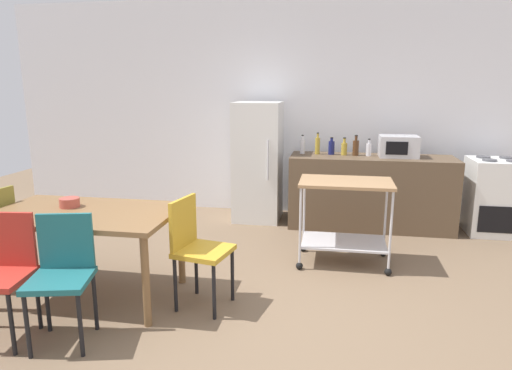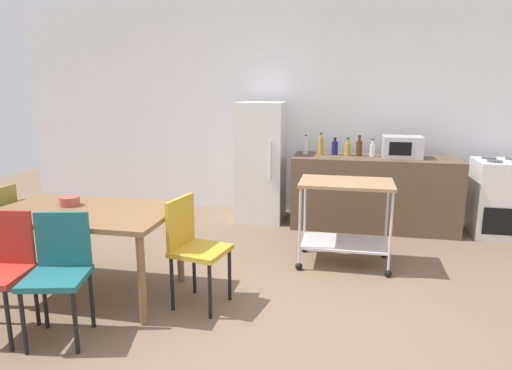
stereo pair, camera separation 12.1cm
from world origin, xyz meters
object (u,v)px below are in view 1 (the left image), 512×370
at_px(kitchen_cart, 345,208).
at_px(bottle_vinegar, 302,146).
at_px(refrigerator, 258,162).
at_px(chair_mustard, 196,244).
at_px(bottle_hot_sauce, 318,145).
at_px(bottle_soda, 356,147).
at_px(bottle_olive_oil, 331,147).
at_px(bottle_wine, 344,148).
at_px(fruit_bowl, 70,202).
at_px(chair_red, 2,268).
at_px(stove_oven, 494,196).
at_px(chair_teal, 62,270).
at_px(microwave, 398,146).
at_px(dining_table, 85,220).
at_px(bottle_soy_sauce, 369,149).

height_order(kitchen_cart, bottle_vinegar, bottle_vinegar).
bearing_deg(refrigerator, chair_mustard, -91.54).
relative_size(bottle_hot_sauce, bottle_soda, 1.07).
xyz_separation_m(bottle_olive_oil, bottle_wine, (0.16, -0.02, -0.00)).
bearing_deg(bottle_soda, fruit_bowl, -136.10).
bearing_deg(chair_red, bottle_wine, 45.88).
bearing_deg(bottle_hot_sauce, stove_oven, -2.03).
height_order(bottle_vinegar, fruit_bowl, bottle_vinegar).
xyz_separation_m(stove_oven, fruit_bowl, (-4.11, -2.32, 0.34)).
xyz_separation_m(chair_red, refrigerator, (1.26, 3.20, 0.26)).
height_order(chair_teal, bottle_wine, bottle_wine).
xyz_separation_m(chair_red, stove_oven, (4.16, 3.12, -0.07)).
distance_m(stove_oven, fruit_bowl, 4.74).
relative_size(microwave, fruit_bowl, 2.77).
relative_size(chair_mustard, refrigerator, 0.57).
bearing_deg(dining_table, bottle_vinegar, 57.30).
height_order(refrigerator, bottle_vinegar, refrigerator).
xyz_separation_m(chair_teal, bottle_hot_sauce, (1.60, 3.15, 0.49)).
height_order(chair_mustard, bottle_olive_oil, bottle_olive_oil).
xyz_separation_m(dining_table, chair_mustard, (0.96, 0.01, -0.15)).
xyz_separation_m(dining_table, bottle_soda, (2.27, 2.47, 0.33)).
bearing_deg(kitchen_cart, chair_mustard, -136.58).
bearing_deg(dining_table, fruit_bowl, 151.45).
bearing_deg(bottle_olive_oil, bottle_wine, -7.24).
relative_size(bottle_olive_oil, microwave, 0.48).
xyz_separation_m(chair_teal, bottle_vinegar, (1.41, 3.15, 0.48)).
xyz_separation_m(refrigerator, fruit_bowl, (-1.21, -2.40, 0.01)).
height_order(chair_mustard, microwave, microwave).
relative_size(stove_oven, bottle_soda, 3.60).
xyz_separation_m(microwave, fruit_bowl, (-2.97, -2.33, -0.24)).
distance_m(kitchen_cart, fruit_bowl, 2.55).
xyz_separation_m(bottle_soda, microwave, (0.51, -0.03, 0.03)).
relative_size(chair_red, fruit_bowl, 5.36).
xyz_separation_m(chair_mustard, refrigerator, (0.07, 2.50, 0.26)).
height_order(bottle_hot_sauce, bottle_soy_sauce, bottle_hot_sauce).
height_order(dining_table, fruit_bowl, fruit_bowl).
distance_m(dining_table, bottle_soy_sauce, 3.47).
relative_size(stove_oven, bottle_wine, 4.15).
bearing_deg(bottle_vinegar, bottle_wine, -2.15).
height_order(dining_table, bottle_soda, bottle_soda).
distance_m(chair_teal, refrigerator, 3.27).
relative_size(chair_teal, bottle_vinegar, 3.69).
bearing_deg(bottle_wine, chair_mustard, -115.37).
relative_size(chair_red, kitchen_cart, 0.98).
relative_size(refrigerator, bottle_vinegar, 6.42).
bearing_deg(kitchen_cart, bottle_hot_sauce, 104.01).
distance_m(bottle_olive_oil, bottle_soy_sauce, 0.46).
xyz_separation_m(chair_red, bottle_olive_oil, (2.21, 3.19, 0.47)).
height_order(chair_teal, bottle_olive_oil, bottle_olive_oil).
bearing_deg(bottle_vinegar, bottle_olive_oil, 0.06).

